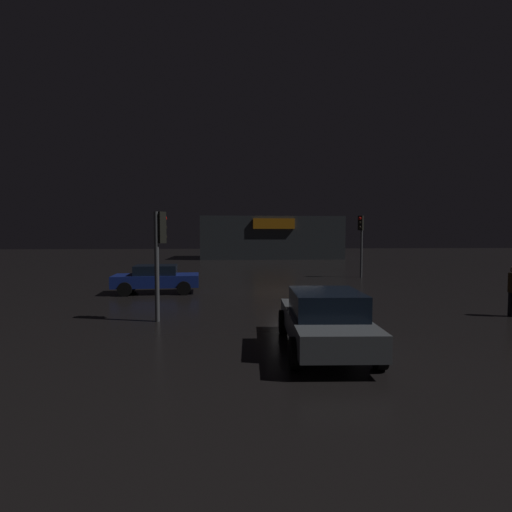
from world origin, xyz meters
The scene contains 6 objects.
ground_plane centered at (0.00, 0.00, 0.00)m, with size 120.00×120.00×0.00m, color black.
store_building centered at (1.80, 28.59, 2.50)m, with size 16.60×8.62×5.00m.
traffic_signal_main centered at (-5.68, -6.32, 2.57)m, with size 0.42×0.43×3.62m.
traffic_signal_opposite centered at (5.46, 6.05, 2.91)m, with size 0.42×0.43×4.13m.
car_near centered at (-1.04, -9.95, 0.77)m, with size 2.22×4.54×1.50m.
car_far centered at (-6.93, -0.01, 0.73)m, with size 4.21×2.23×1.37m.
Camera 1 is at (-3.44, -19.32, 2.87)m, focal length 27.27 mm.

